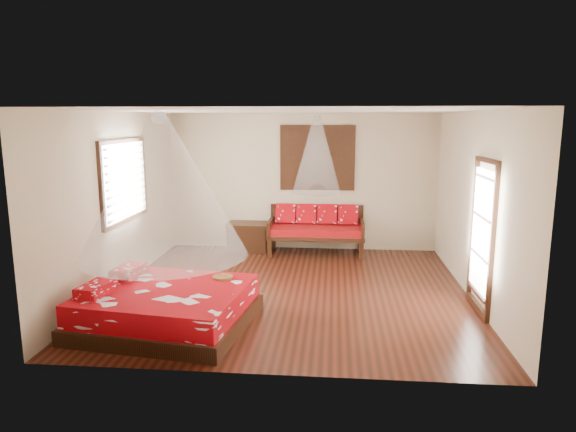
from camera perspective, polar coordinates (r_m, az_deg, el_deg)
The scene contains 10 objects.
room at distance 7.90m, azimuth 0.34°, elevation 1.40°, with size 5.54×5.54×2.84m.
bed at distance 7.04m, azimuth -13.38°, elevation -9.77°, with size 2.32×2.15×0.64m.
daybed at distance 10.39m, azimuth 3.15°, elevation -1.27°, with size 1.91×0.85×0.97m.
storage_chest at distance 10.64m, azimuth -4.45°, elevation -2.28°, with size 0.84×0.62×0.57m.
shutter_panel at distance 10.52m, azimuth 3.29°, elevation 6.46°, with size 1.52×0.06×1.32m.
window_left at distance 8.70m, azimuth -17.65°, elevation 3.76°, with size 0.10×1.74×1.34m.
glazed_door at distance 7.63m, azimuth 20.72°, elevation -2.17°, with size 0.08×1.02×2.16m.
wine_tray at distance 7.24m, azimuth -7.28°, elevation -6.39°, with size 0.28×0.28×0.23m.
mosquito_net_main at distance 6.65m, azimuth -13.83°, elevation 3.24°, with size 2.13×2.13×1.80m, color white.
mosquito_net_daybed at distance 10.04m, azimuth 3.21°, elevation 6.83°, with size 0.95×0.95×1.50m, color white.
Camera 1 is at (0.66, -7.77, 2.68)m, focal length 32.00 mm.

